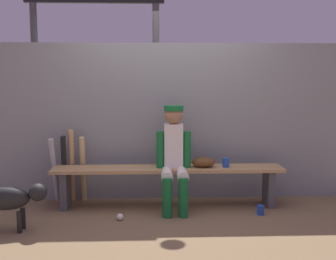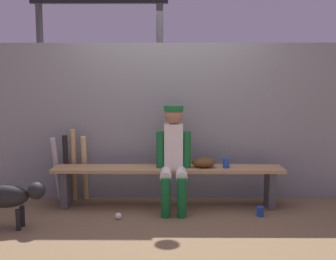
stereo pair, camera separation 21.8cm
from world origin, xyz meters
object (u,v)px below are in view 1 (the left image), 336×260
at_px(baseball_glove, 203,162).
at_px(bat_wood_natural, 83,169).
at_px(scoreboard, 99,11).
at_px(bat_aluminum_silver, 55,170).
at_px(bat_wood_tan, 72,166).
at_px(bat_aluminum_black, 64,169).
at_px(player_seated, 174,154).
at_px(cup_on_bench, 226,163).
at_px(dugout_bench, 168,176).
at_px(dog, 10,199).
at_px(baseball, 120,217).
at_px(cup_on_ground, 260,210).

xyz_separation_m(baseball_glove, bat_wood_natural, (-1.48, 0.25, -0.13)).
bearing_deg(scoreboard, bat_aluminum_silver, -114.83).
bearing_deg(bat_wood_tan, bat_wood_natural, 4.55).
bearing_deg(bat_aluminum_black, bat_aluminum_silver, -179.86).
xyz_separation_m(baseball_glove, scoreboard, (-1.36, 1.22, 1.95)).
bearing_deg(player_seated, cup_on_bench, 7.96).
bearing_deg(dugout_bench, bat_aluminum_silver, 171.39).
bearing_deg(bat_aluminum_silver, dog, -103.67).
relative_size(bat_wood_natural, dog, 0.99).
relative_size(dugout_bench, bat_aluminum_black, 3.24).
xyz_separation_m(bat_aluminum_black, scoreboard, (0.35, 1.01, 2.07)).
bearing_deg(dog, bat_aluminum_black, 69.78).
relative_size(bat_aluminum_silver, cup_on_bench, 7.58).
bearing_deg(baseball_glove, cup_on_bench, -5.25).
xyz_separation_m(baseball_glove, bat_wood_tan, (-1.61, 0.24, -0.09)).
bearing_deg(baseball, bat_aluminum_black, 137.81).
height_order(dugout_bench, baseball, dugout_bench).
bearing_deg(bat_wood_tan, bat_aluminum_silver, -172.97).
xyz_separation_m(bat_wood_tan, cup_on_ground, (2.23, -0.58, -0.40)).
relative_size(dugout_bench, cup_on_ground, 25.05).
relative_size(baseball_glove, bat_aluminum_black, 0.33).
xyz_separation_m(dugout_bench, cup_on_ground, (1.04, -0.34, -0.33)).
xyz_separation_m(cup_on_ground, scoreboard, (-1.97, 1.57, 2.44)).
bearing_deg(cup_on_bench, scoreboard, 142.44).
height_order(player_seated, scoreboard, scoreboard).
relative_size(player_seated, dog, 1.46).
distance_m(bat_wood_natural, dog, 1.13).
relative_size(cup_on_ground, cup_on_bench, 1.00).
height_order(bat_aluminum_black, dog, bat_aluminum_black).
relative_size(baseball_glove, dog, 0.33).
bearing_deg(cup_on_ground, bat_wood_natural, 164.28).
height_order(bat_aluminum_black, cup_on_bench, bat_aluminum_black).
relative_size(bat_wood_tan, bat_aluminum_black, 1.08).
bearing_deg(bat_aluminum_silver, cup_on_ground, -12.77).
height_order(player_seated, bat_wood_natural, player_seated).
height_order(scoreboard, dog, scoreboard).
distance_m(dugout_bench, dog, 1.78).
bearing_deg(bat_wood_natural, baseball, -54.12).
distance_m(dugout_bench, cup_on_bench, 0.71).
distance_m(bat_wood_natural, baseball, 0.95).
height_order(bat_wood_tan, bat_aluminum_silver, bat_wood_tan).
relative_size(player_seated, baseball_glove, 4.39).
bearing_deg(dog, cup_on_ground, 8.24).
xyz_separation_m(bat_aluminum_black, dog, (-0.35, -0.94, -0.09)).
distance_m(player_seated, bat_aluminum_black, 1.41).
bearing_deg(cup_on_ground, dog, -171.76).
xyz_separation_m(bat_wood_natural, scoreboard, (0.12, 0.98, 2.08)).
bearing_deg(baseball_glove, dugout_bench, 180.00).
distance_m(baseball, cup_on_ground, 1.59).
height_order(baseball, scoreboard, scoreboard).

